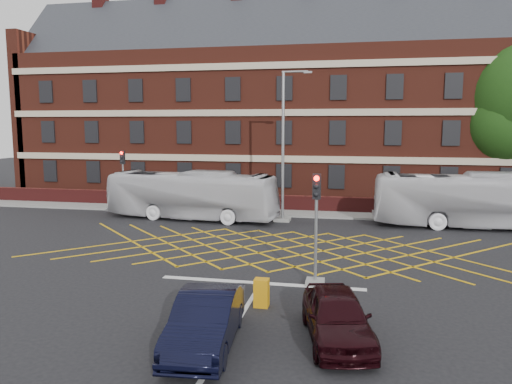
% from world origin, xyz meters
% --- Properties ---
extents(ground, '(120.00, 120.00, 0.00)m').
position_xyz_m(ground, '(0.00, 0.00, 0.00)').
color(ground, black).
rests_on(ground, ground).
extents(victorian_building, '(51.00, 12.17, 20.40)m').
position_xyz_m(victorian_building, '(0.25, 22.00, 7.84)').
color(victorian_building, '#541F15').
rests_on(victorian_building, ground).
extents(boundary_wall, '(56.00, 0.50, 1.10)m').
position_xyz_m(boundary_wall, '(0.00, 13.00, 0.55)').
color(boundary_wall, '#4E1514').
rests_on(boundary_wall, ground).
extents(far_pavement, '(60.00, 3.00, 0.12)m').
position_xyz_m(far_pavement, '(0.00, 12.00, 0.06)').
color(far_pavement, slate).
rests_on(far_pavement, ground).
extents(box_junction_hatching, '(8.22, 8.22, 0.02)m').
position_xyz_m(box_junction_hatching, '(0.00, 2.00, 0.01)').
color(box_junction_hatching, '#CC990C').
rests_on(box_junction_hatching, ground).
extents(stop_line, '(8.00, 0.30, 0.02)m').
position_xyz_m(stop_line, '(0.00, -3.50, 0.01)').
color(stop_line, silver).
rests_on(stop_line, ground).
extents(centre_line, '(0.15, 14.00, 0.02)m').
position_xyz_m(centre_line, '(0.00, -10.00, 0.01)').
color(centre_line, silver).
rests_on(centre_line, ground).
extents(bus_left, '(11.46, 3.89, 3.13)m').
position_xyz_m(bus_left, '(-6.95, 8.66, 1.56)').
color(bus_left, silver).
rests_on(bus_left, ground).
extents(bus_right, '(11.84, 2.97, 3.29)m').
position_xyz_m(bus_right, '(10.44, 9.41, 1.64)').
color(bus_right, silver).
rests_on(bus_right, ground).
extents(car_navy, '(1.99, 4.66, 1.49)m').
position_xyz_m(car_navy, '(-0.45, -9.21, 0.75)').
color(car_navy, black).
rests_on(car_navy, ground).
extents(car_maroon, '(2.58, 4.52, 1.45)m').
position_xyz_m(car_maroon, '(3.08, -8.12, 0.72)').
color(car_maroon, black).
rests_on(car_maroon, ground).
extents(traffic_light_near, '(0.70, 0.70, 4.27)m').
position_xyz_m(traffic_light_near, '(2.06, -3.25, 1.76)').
color(traffic_light_near, slate).
rests_on(traffic_light_near, ground).
extents(traffic_light_far, '(0.70, 0.70, 4.27)m').
position_xyz_m(traffic_light_far, '(-12.77, 10.79, 1.76)').
color(traffic_light_far, slate).
rests_on(traffic_light_far, ground).
extents(street_lamp, '(2.25, 1.00, 9.36)m').
position_xyz_m(street_lamp, '(-1.01, 9.17, 3.26)').
color(street_lamp, slate).
rests_on(street_lamp, ground).
extents(direction_signs, '(1.10, 0.16, 2.20)m').
position_xyz_m(direction_signs, '(-12.66, 12.11, 1.38)').
color(direction_signs, gray).
rests_on(direction_signs, ground).
extents(utility_cabinet, '(0.49, 0.42, 0.96)m').
position_xyz_m(utility_cabinet, '(0.48, -5.92, 0.48)').
color(utility_cabinet, '#C8850B').
rests_on(utility_cabinet, ground).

